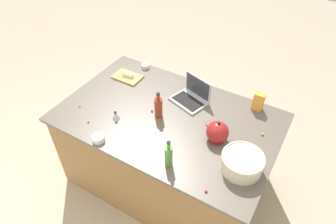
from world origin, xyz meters
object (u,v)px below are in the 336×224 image
(kettle, at_px, (217,132))
(butter_stick_left, at_px, (128,75))
(laptop, at_px, (192,96))
(bottle_soy, at_px, (158,107))
(ramekin_small, at_px, (145,66))
(bottle_olive, at_px, (169,156))
(kitchen_timer, at_px, (116,115))
(ramekin_medium, at_px, (99,138))
(mixing_bowl_large, at_px, (242,162))
(cutting_board, at_px, (127,77))
(candy_bag, at_px, (258,102))

(kettle, relative_size, butter_stick_left, 1.94)
(laptop, height_order, bottle_soy, bottle_soy)
(kettle, distance_m, ramekin_small, 1.20)
(laptop, distance_m, bottle_olive, 0.77)
(laptop, height_order, kitchen_timer, laptop)
(kettle, xyz_separation_m, ramekin_medium, (0.80, 0.49, -0.05))
(bottle_olive, height_order, kettle, bottle_olive)
(butter_stick_left, xyz_separation_m, ramekin_small, (-0.05, -0.24, -0.02))
(mixing_bowl_large, distance_m, kettle, 0.32)
(bottle_olive, xyz_separation_m, cutting_board, (0.91, -0.73, -0.09))
(laptop, distance_m, cutting_board, 0.72)
(butter_stick_left, bearing_deg, mixing_bowl_large, 160.20)
(butter_stick_left, bearing_deg, candy_bag, -170.99)
(mixing_bowl_large, xyz_separation_m, kettle, (0.27, -0.18, 0.01))
(cutting_board, bearing_deg, laptop, -179.19)
(bottle_soy, bearing_deg, butter_stick_left, -29.68)
(mixing_bowl_large, bearing_deg, ramekin_small, -28.94)
(bottle_olive, bearing_deg, butter_stick_left, -38.87)
(candy_bag, bearing_deg, mixing_bowl_large, 99.21)
(bottle_soy, bearing_deg, cutting_board, -29.36)
(ramekin_medium, distance_m, kitchen_timer, 0.27)
(ramekin_small, bearing_deg, butter_stick_left, 78.21)
(butter_stick_left, bearing_deg, ramekin_small, -101.79)
(laptop, xyz_separation_m, ramekin_small, (0.66, -0.23, -0.03))
(ramekin_small, xyz_separation_m, ramekin_medium, (-0.26, 1.05, 0.00))
(bottle_olive, bearing_deg, ramekin_small, -48.51)
(bottle_olive, bearing_deg, cutting_board, -38.64)
(kettle, bearing_deg, ramekin_small, -27.81)
(bottle_olive, height_order, ramekin_medium, bottle_olive)
(ramekin_medium, bearing_deg, ramekin_small, -76.13)
(bottle_soy, distance_m, cutting_board, 0.66)
(kettle, height_order, butter_stick_left, kettle)
(ramekin_medium, bearing_deg, laptop, -116.24)
(cutting_board, distance_m, butter_stick_left, 0.03)
(cutting_board, bearing_deg, candy_bag, -171.04)
(mixing_bowl_large, xyz_separation_m, cutting_board, (1.39, -0.50, -0.06))
(mixing_bowl_large, height_order, candy_bag, candy_bag)
(candy_bag, bearing_deg, bottle_soy, 36.71)
(mixing_bowl_large, relative_size, bottle_soy, 1.24)
(bottle_soy, bearing_deg, candy_bag, -143.29)
(ramekin_medium, bearing_deg, bottle_olive, -172.75)
(mixing_bowl_large, relative_size, ramekin_medium, 3.11)
(kettle, relative_size, ramekin_medium, 2.15)
(bottle_olive, height_order, bottle_soy, bottle_soy)
(mixing_bowl_large, relative_size, butter_stick_left, 2.81)
(butter_stick_left, bearing_deg, ramekin_medium, 110.87)
(cutting_board, bearing_deg, bottle_soy, 150.64)
(cutting_board, distance_m, ramekin_medium, 0.87)
(butter_stick_left, height_order, ramekin_medium, butter_stick_left)
(kettle, relative_size, ramekin_small, 2.57)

